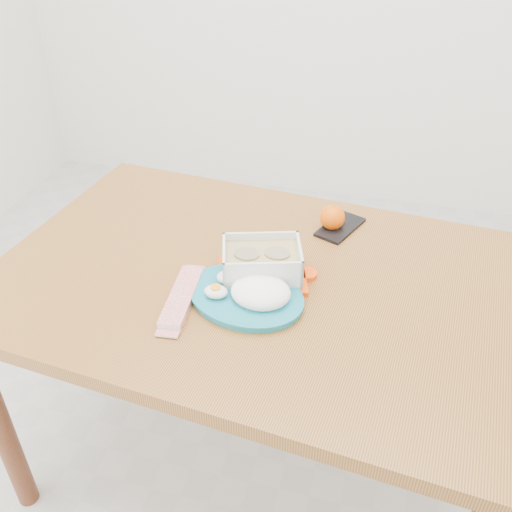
% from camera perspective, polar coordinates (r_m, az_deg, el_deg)
% --- Properties ---
extents(ground, '(3.50, 3.50, 0.00)m').
position_cam_1_polar(ground, '(2.05, 0.76, -17.25)').
color(ground, '#B7B7B2').
rests_on(ground, ground).
extents(dining_table, '(1.41, 1.02, 0.75)m').
position_cam_1_polar(dining_table, '(1.50, -0.00, -4.59)').
color(dining_table, '#9C622C').
rests_on(dining_table, ground).
extents(food_container, '(0.26, 0.22, 0.09)m').
position_cam_1_polar(food_container, '(1.41, 0.59, -0.68)').
color(food_container, '#FF4707').
rests_on(food_container, dining_table).
extents(orange_fruit, '(0.07, 0.07, 0.07)m').
position_cam_1_polar(orange_fruit, '(1.63, 7.65, 3.84)').
color(orange_fruit, '#FF6B05').
rests_on(orange_fruit, dining_table).
extents(rice_plate, '(0.35, 0.35, 0.08)m').
position_cam_1_polar(rice_plate, '(1.35, -0.58, -3.66)').
color(rice_plate, '#187688').
rests_on(rice_plate, dining_table).
extents(candy_bar, '(0.08, 0.23, 0.02)m').
position_cam_1_polar(candy_bar, '(1.37, -7.42, -4.08)').
color(candy_bar, '#B50909').
rests_on(candy_bar, dining_table).
extents(smartphone, '(0.14, 0.18, 0.01)m').
position_cam_1_polar(smartphone, '(1.64, 8.41, 2.87)').
color(smartphone, black).
rests_on(smartphone, dining_table).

